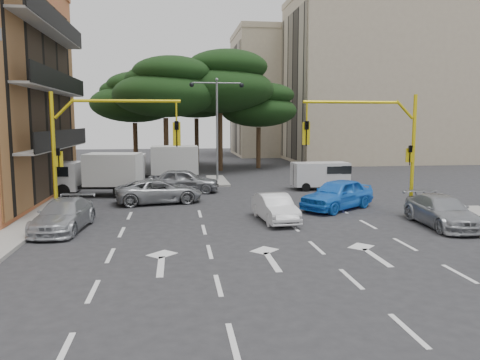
% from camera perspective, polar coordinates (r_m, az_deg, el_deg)
% --- Properties ---
extents(ground, '(120.00, 120.00, 0.00)m').
position_cam_1_polar(ground, '(20.73, 1.13, -5.90)').
color(ground, '#28282B').
rests_on(ground, ground).
extents(median_strip, '(1.40, 6.00, 0.15)m').
position_cam_1_polar(median_strip, '(36.38, -2.77, -0.08)').
color(median_strip, gray).
rests_on(median_strip, ground).
extents(apartment_beige_near, '(20.20, 12.15, 18.70)m').
position_cam_1_polar(apartment_beige_near, '(57.03, 16.47, 11.63)').
color(apartment_beige_near, tan).
rests_on(apartment_beige_near, ground).
extents(apartment_beige_far, '(16.20, 12.15, 16.70)m').
position_cam_1_polar(apartment_beige_far, '(66.04, 6.43, 10.37)').
color(apartment_beige_far, tan).
rests_on(apartment_beige_far, ground).
extents(pine_left_near, '(9.15, 9.15, 10.23)m').
position_cam_1_polar(pine_left_near, '(42.01, -9.04, 11.11)').
color(pine_left_near, '#382616').
rests_on(pine_left_near, ground).
extents(pine_center, '(9.98, 9.98, 11.16)m').
position_cam_1_polar(pine_center, '(44.24, -2.37, 11.89)').
color(pine_center, '#382616').
rests_on(pine_center, ground).
extents(pine_left_far, '(8.32, 8.32, 9.30)m').
position_cam_1_polar(pine_left_far, '(46.11, -12.70, 9.81)').
color(pine_left_far, '#382616').
rests_on(pine_left_far, ground).
extents(pine_right, '(7.49, 7.49, 8.37)m').
position_cam_1_polar(pine_right, '(46.65, 2.37, 9.10)').
color(pine_right, '#382616').
rests_on(pine_right, ground).
extents(pine_back, '(9.15, 9.15, 10.23)m').
position_cam_1_polar(pine_back, '(49.03, -5.30, 10.60)').
color(pine_back, '#382616').
rests_on(pine_back, ground).
extents(signal_mast_right, '(5.79, 0.37, 6.00)m').
position_cam_1_polar(signal_mast_right, '(24.10, 16.65, 4.97)').
color(signal_mast_right, gold).
rests_on(signal_mast_right, ground).
extents(signal_mast_left, '(5.79, 0.37, 6.00)m').
position_cam_1_polar(signal_mast_left, '(22.26, -17.33, 4.78)').
color(signal_mast_left, gold).
rests_on(signal_mast_left, ground).
extents(street_lamp_center, '(4.16, 0.36, 7.77)m').
position_cam_1_polar(street_lamp_center, '(36.09, -2.83, 8.38)').
color(street_lamp_center, slate).
rests_on(street_lamp_center, median_strip).
extents(car_white_hatch, '(1.69, 4.00, 1.28)m').
position_cam_1_polar(car_white_hatch, '(22.09, 4.29, -3.40)').
color(car_white_hatch, silver).
rests_on(car_white_hatch, ground).
extents(car_blue_compact, '(4.97, 4.34, 1.62)m').
position_cam_1_polar(car_blue_compact, '(25.51, 11.79, -1.71)').
color(car_blue_compact, blue).
rests_on(car_blue_compact, ground).
extents(car_silver_wagon, '(2.29, 4.74, 1.33)m').
position_cam_1_polar(car_silver_wagon, '(21.58, -20.71, -4.04)').
color(car_silver_wagon, '#A7A9AF').
rests_on(car_silver_wagon, ground).
extents(car_silver_cross_a, '(5.29, 3.18, 1.37)m').
position_cam_1_polar(car_silver_cross_a, '(27.26, -9.82, -1.35)').
color(car_silver_cross_a, '#94979B').
rests_on(car_silver_cross_a, ground).
extents(car_silver_cross_b, '(4.79, 2.39, 1.57)m').
position_cam_1_polar(car_silver_cross_b, '(31.02, -6.84, -0.08)').
color(car_silver_cross_b, gray).
rests_on(car_silver_cross_b, ground).
extents(car_silver_parked, '(2.13, 4.80, 1.37)m').
position_cam_1_polar(car_silver_parked, '(22.86, 23.40, -3.50)').
color(car_silver_parked, '#9A9CA1').
rests_on(car_silver_parked, ground).
extents(van_white, '(3.86, 1.85, 1.90)m').
position_cam_1_polar(van_white, '(32.68, 9.74, 0.53)').
color(van_white, silver).
rests_on(van_white, ground).
extents(box_truck_a, '(5.71, 2.98, 2.69)m').
position_cam_1_polar(box_truck_a, '(30.73, -16.94, 0.64)').
color(box_truck_a, silver).
rests_on(box_truck_a, ground).
extents(box_truck_b, '(5.75, 2.43, 2.82)m').
position_cam_1_polar(box_truck_b, '(35.62, -9.62, 1.83)').
color(box_truck_b, silver).
rests_on(box_truck_b, ground).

